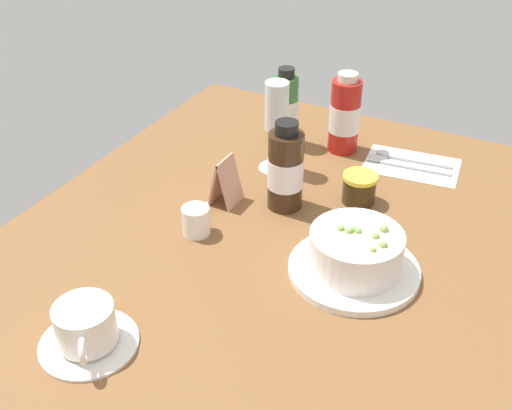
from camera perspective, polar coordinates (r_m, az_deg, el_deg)
name	(u,v)px	position (r cm, az deg, el deg)	size (l,w,h in cm)	color
ground_plane	(261,251)	(105.02, 0.48, -4.21)	(110.00, 84.00, 3.00)	brown
porridge_bowl	(356,254)	(97.21, 9.03, -4.38)	(20.37, 20.37, 8.23)	white
cutlery_setting	(410,164)	(129.66, 13.77, 3.64)	(13.81, 19.42, 0.90)	white
coffee_cup	(86,328)	(87.87, -15.16, -10.75)	(13.47, 13.47, 6.63)	white
creamer_jug	(197,220)	(105.67, -5.42, -1.37)	(5.65, 4.68, 5.58)	white
wine_glass	(277,112)	(119.51, 1.88, 8.42)	(6.68, 6.68, 18.11)	white
jam_jar	(359,188)	(114.72, 9.35, 1.52)	(6.25, 6.25, 5.59)	#3B2912
sauce_bottle_red	(343,115)	(129.71, 7.90, 8.08)	(6.23, 6.23, 16.77)	#B21E19
sauce_bottle_brown	(286,169)	(109.80, 2.69, 3.24)	(6.35, 6.35, 16.59)	#382314
sauce_bottle_green	(285,110)	(131.43, 2.69, 8.63)	(5.21, 5.21, 16.62)	#337233
menu_card	(225,181)	(112.44, -2.81, 2.21)	(5.53, 4.64, 8.93)	tan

